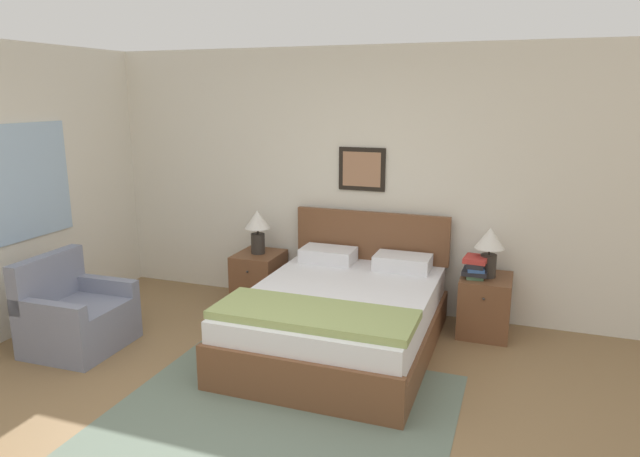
{
  "coord_description": "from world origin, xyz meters",
  "views": [
    {
      "loc": [
        1.61,
        -2.76,
        2.15
      ],
      "look_at": [
        0.09,
        1.46,
        1.08
      ],
      "focal_mm": 32.0,
      "sensor_mm": 36.0,
      "label": 1
    }
  ],
  "objects": [
    {
      "name": "book_novel_upper",
      "position": [
        1.26,
        2.3,
        0.63
      ],
      "size": [
        0.18,
        0.27,
        0.03
      ],
      "rotation": [
        0.0,
        0.0,
        0.15
      ],
      "color": "#335693",
      "rests_on": "book_hardcover_middle"
    },
    {
      "name": "book_thick_bottom",
      "position": [
        1.26,
        2.3,
        0.56
      ],
      "size": [
        0.16,
        0.22,
        0.03
      ],
      "rotation": [
        0.0,
        0.0,
        0.1
      ],
      "color": "#4C7551",
      "rests_on": "nightstand_by_door"
    },
    {
      "name": "ground_plane",
      "position": [
        0.0,
        0.0,
        0.0
      ],
      "size": [
        16.0,
        16.0,
        0.0
      ],
      "primitive_type": "plane",
      "color": "olive"
    },
    {
      "name": "bed",
      "position": [
        0.23,
        1.59,
        0.29
      ],
      "size": [
        1.54,
        2.05,
        1.02
      ],
      "color": "brown",
      "rests_on": "ground_plane"
    },
    {
      "name": "nightstand_by_door",
      "position": [
        1.36,
        2.35,
        0.27
      ],
      "size": [
        0.45,
        0.53,
        0.54
      ],
      "color": "brown",
      "rests_on": "ground_plane"
    },
    {
      "name": "wall_left",
      "position": [
        -2.66,
        1.31,
        1.3
      ],
      "size": [
        0.08,
        5.05,
        2.6
      ],
      "color": "silver",
      "rests_on": "ground_plane"
    },
    {
      "name": "nightstand_near_window",
      "position": [
        -0.91,
        2.35,
        0.27
      ],
      "size": [
        0.45,
        0.53,
        0.54
      ],
      "color": "brown",
      "rests_on": "ground_plane"
    },
    {
      "name": "wall_back",
      "position": [
        0.0,
        2.68,
        1.3
      ],
      "size": [
        7.67,
        0.09,
        2.6
      ],
      "color": "silver",
      "rests_on": "ground_plane"
    },
    {
      "name": "book_slim_near_top",
      "position": [
        1.26,
        2.3,
        0.67
      ],
      "size": [
        0.15,
        0.24,
        0.04
      ],
      "rotation": [
        0.0,
        0.0,
        0.01
      ],
      "color": "#232328",
      "rests_on": "book_novel_upper"
    },
    {
      "name": "table_lamp_near_window",
      "position": [
        -0.92,
        2.35,
        0.84
      ],
      "size": [
        0.26,
        0.26,
        0.45
      ],
      "color": "#2D2823",
      "rests_on": "nightstand_near_window"
    },
    {
      "name": "area_rug_main",
      "position": [
        0.17,
        0.44,
        0.0
      ],
      "size": [
        2.3,
        1.99,
        0.01
      ],
      "color": "slate",
      "rests_on": "ground_plane"
    },
    {
      "name": "armchair",
      "position": [
        -1.93,
        0.84,
        0.27
      ],
      "size": [
        0.72,
        0.78,
        0.81
      ],
      "rotation": [
        0.0,
        0.0,
        -1.55
      ],
      "color": "gray",
      "rests_on": "ground_plane"
    },
    {
      "name": "table_lamp_by_door",
      "position": [
        1.37,
        2.35,
        0.84
      ],
      "size": [
        0.26,
        0.26,
        0.45
      ],
      "color": "#2D2823",
      "rests_on": "nightstand_by_door"
    },
    {
      "name": "book_hardcover_middle",
      "position": [
        1.26,
        2.3,
        0.6
      ],
      "size": [
        0.22,
        0.25,
        0.04
      ],
      "rotation": [
        0.0,
        0.0,
        -0.02
      ],
      "color": "#232328",
      "rests_on": "book_thick_bottom"
    },
    {
      "name": "book_paperback_top",
      "position": [
        1.26,
        2.3,
        0.71
      ],
      "size": [
        0.22,
        0.26,
        0.04
      ],
      "rotation": [
        0.0,
        0.0,
        -0.1
      ],
      "color": "#B7332D",
      "rests_on": "book_slim_near_top"
    }
  ]
}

